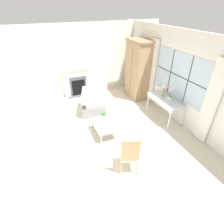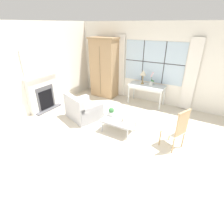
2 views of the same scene
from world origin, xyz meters
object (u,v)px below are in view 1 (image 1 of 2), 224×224
console_table (165,101)px  table_lamp (165,85)px  potted_orchid (170,96)px  armchair_upholstered (94,105)px  coffee_table (104,125)px  pillar_candle (105,126)px  armoire (138,70)px  potted_plant_small (104,115)px  side_chair_wooden (130,154)px  fireplace (77,80)px

console_table → table_lamp: 0.52m
table_lamp → potted_orchid: 0.40m
table_lamp → armchair_upholstered: 2.54m
coffee_table → pillar_candle: 0.17m
console_table → coffee_table: (0.04, -2.17, -0.33)m
potted_orchid → coffee_table: (-0.10, -2.21, -0.58)m
armoire → coffee_table: bearing=-49.3°
armoire → coffee_table: 2.96m
table_lamp → potted_orchid: size_ratio=1.03×
console_table → potted_plant_small: size_ratio=5.34×
potted_orchid → coffee_table: potted_orchid is taller
potted_plant_small → pillar_candle: (0.44, -0.14, -0.07)m
side_chair_wooden → potted_plant_small: bearing=177.3°
potted_orchid → potted_plant_small: size_ratio=2.02×
armoire → fireplace: bearing=-115.3°
potted_orchid → pillar_candle: size_ratio=4.02×
fireplace → pillar_candle: size_ratio=16.86×
coffee_table → potted_plant_small: 0.36m
fireplace → potted_orchid: size_ratio=4.19×
armchair_upholstered → pillar_candle: armchair_upholstered is taller
fireplace → potted_orchid: fireplace is taller
fireplace → pillar_candle: bearing=0.6°
side_chair_wooden → console_table: bearing=126.0°
potted_orchid → potted_plant_small: potted_orchid is taller
side_chair_wooden → coffee_table: size_ratio=1.18×
armchair_upholstered → console_table: bearing=57.5°
fireplace → side_chair_wooden: fireplace is taller
coffee_table → pillar_candle: pillar_candle is taller
fireplace → potted_plant_small: bearing=3.8°
pillar_candle → potted_plant_small: bearing=162.3°
table_lamp → potted_plant_small: (-0.06, -2.12, -0.64)m
console_table → armchair_upholstered: armchair_upholstered is taller
console_table → pillar_candle: 2.22m
fireplace → potted_plant_small: (2.61, 0.17, -0.20)m
coffee_table → table_lamp: bearing=96.2°
armoire → armchair_upholstered: (0.51, -2.05, -0.87)m
armoire → console_table: 1.88m
table_lamp → potted_plant_small: size_ratio=2.09×
fireplace → coffee_table: 2.93m
potted_orchid → coffee_table: bearing=-92.5°
fireplace → potted_orchid: bearing=37.1°
side_chair_wooden → pillar_candle: bearing=-177.7°
coffee_table → pillar_candle: bearing=-12.3°
potted_orchid → armchair_upholstered: 2.63m
armoire → side_chair_wooden: (3.38, -2.13, -0.56)m
console_table → potted_plant_small: console_table is taller
fireplace → armoire: (1.05, 2.22, 0.44)m
potted_orchid → coffee_table: 2.29m
fireplace → pillar_candle: 3.06m
table_lamp → potted_orchid: (0.34, -0.02, -0.22)m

